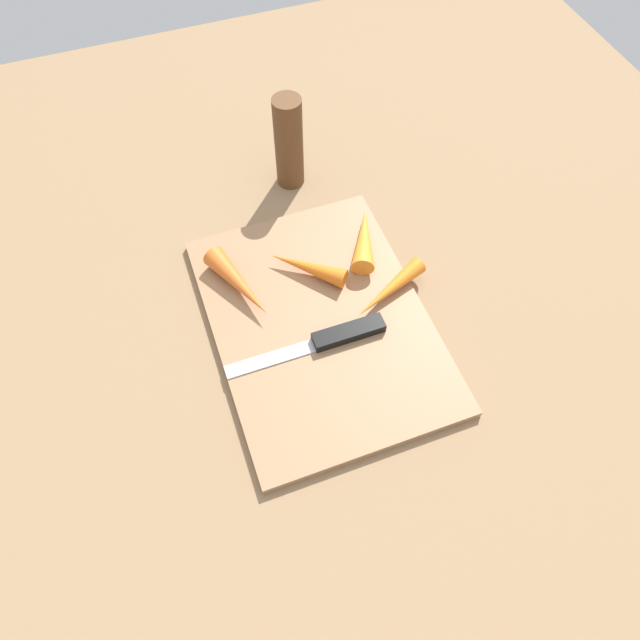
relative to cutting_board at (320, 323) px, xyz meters
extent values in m
plane|color=#8C6D4C|center=(0.00, 0.00, -0.01)|extent=(1.40, 1.40, 0.00)
cube|color=#99704C|center=(0.00, 0.00, 0.00)|extent=(0.36, 0.26, 0.01)
cube|color=#B7B7BC|center=(-0.03, 0.07, 0.01)|extent=(0.02, 0.11, 0.00)
cube|color=black|center=(-0.03, -0.03, 0.01)|extent=(0.02, 0.09, 0.01)
cone|color=orange|center=(0.09, -0.10, 0.02)|extent=(0.10, 0.07, 0.03)
cone|color=orange|center=(0.08, 0.08, 0.02)|extent=(0.12, 0.07, 0.03)
cone|color=orange|center=(0.01, -0.10, 0.02)|extent=(0.07, 0.11, 0.02)
cone|color=orange|center=(0.07, -0.01, 0.02)|extent=(0.09, 0.09, 0.03)
cylinder|color=brown|center=(0.26, -0.05, 0.06)|extent=(0.04, 0.04, 0.14)
camera|label=1|loc=(-0.37, 0.14, 0.62)|focal=33.04mm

